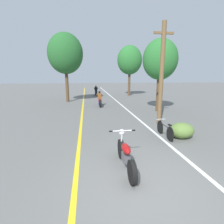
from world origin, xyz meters
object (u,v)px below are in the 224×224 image
Objects in this scene: motorcycle_foreground at (126,154)px; bicycle_parked at (165,130)px; roadside_tree_right_near at (160,60)px; utility_pole at (162,73)px; motorcycle_rider_far at (96,92)px; roadside_tree_right_far at (130,60)px; motorcycle_rider_lead at (100,100)px; roadside_tree_left at (65,54)px.

bicycle_parked is at bearing 45.46° from motorcycle_foreground.
bicycle_parked is at bearing -109.71° from roadside_tree_right_near.
motorcycle_rider_far is (-2.80, 14.95, -2.33)m from utility_pole.
roadside_tree_right_far is 4.01× the size of bicycle_parked.
motorcycle_rider_lead is 8.55m from motorcycle_rider_far.
utility_pole is 2.58× the size of motorcycle_rider_lead.
roadside_tree_left is 13.70m from bicycle_parked.
utility_pole is 0.83× the size of roadside_tree_right_far.
motorcycle_rider_lead is at bearing -44.93° from roadside_tree_left.
utility_pole is 3.35× the size of bicycle_parked.
roadside_tree_right_near is 10.84m from roadside_tree_right_far.
roadside_tree_right_near is at bearing -91.86° from roadside_tree_right_far.
roadside_tree_right_far is 3.00× the size of motorcycle_rider_far.
motorcycle_rider_far is 17.29m from bicycle_parked.
roadside_tree_left is at bearing -148.82° from roadside_tree_right_far.
roadside_tree_left is at bearing 140.87° from roadside_tree_right_near.
motorcycle_foreground is at bearing -118.56° from roadside_tree_right_near.
motorcycle_rider_lead reaches higher than motorcycle_rider_far.
bicycle_parked is at bearing -65.16° from roadside_tree_left.
utility_pole reaches higher than roadside_tree_right_near.
roadside_tree_right_near is 0.78× the size of roadside_tree_left.
roadside_tree_right_near reaches higher than bicycle_parked.
utility_pole reaches higher than motorcycle_rider_lead.
motorcycle_rider_far is (-4.16, 11.49, -3.35)m from roadside_tree_right_near.
motorcycle_foreground is 3.36m from bicycle_parked.
roadside_tree_left is 6.21m from motorcycle_rider_lead.
roadside_tree_right_near is (1.36, 3.46, 1.01)m from utility_pole.
motorcycle_rider_far is (0.16, 8.55, -0.00)m from motorcycle_rider_lead.
roadside_tree_left is 7.70m from motorcycle_rider_far.
roadside_tree_right_far is at bearing -8.74° from motorcycle_rider_far.
motorcycle_rider_lead is (-4.32, 2.94, -3.34)m from roadside_tree_right_near.
motorcycle_rider_far is (3.30, 5.42, -4.35)m from roadside_tree_left.
roadside_tree_left reaches higher than roadside_tree_right_far.
motorcycle_rider_far is at bearing 109.90° from roadside_tree_right_near.
bicycle_parked is at bearing -106.83° from utility_pole.
roadside_tree_left is at bearing -121.35° from motorcycle_rider_far.
roadside_tree_right_near is 2.44× the size of motorcycle_rider_far.
motorcycle_foreground is at bearing -123.33° from utility_pole.
roadside_tree_right_near is at bearing 61.44° from motorcycle_foreground.
motorcycle_rider_far reaches higher than motorcycle_foreground.
roadside_tree_left reaches higher than motorcycle_foreground.
utility_pole reaches higher than motorcycle_foreground.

